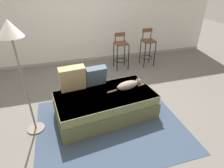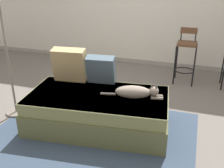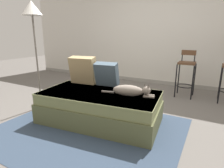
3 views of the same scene
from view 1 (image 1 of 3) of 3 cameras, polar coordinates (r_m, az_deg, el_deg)
The scene contains 11 objects.
ground_plane at distance 3.80m, azimuth -3.46°, elevation -5.56°, with size 16.00×16.00×0.00m, color #66605B.
wall_back_panel at distance 5.40m, azimuth -9.82°, elevation 19.89°, with size 8.00×0.10×2.60m, color silver.
wall_baseboard_trim at distance 5.69m, azimuth -8.66°, elevation 7.29°, with size 8.00×0.02×0.09m, color gray.
area_rug at distance 3.27m, azimuth -0.55°, elevation -12.36°, with size 2.41×2.00×0.01m, color #334256.
couch at distance 3.36m, azimuth -1.99°, elevation -6.22°, with size 1.80×1.09×0.45m.
throw_pillow_corner at distance 3.30m, azimuth -12.00°, elevation 1.68°, with size 0.46×0.28×0.46m.
throw_pillow_middle at distance 3.41m, azimuth -4.92°, elevation 2.52°, with size 0.39×0.26×0.39m.
cat at distance 3.36m, azimuth 5.19°, elevation -0.25°, with size 0.74×0.26×0.19m.
bar_stool_near_window at distance 5.03m, azimuth 2.76°, elevation 10.64°, with size 0.34×0.34×0.95m.
bar_stool_by_doorway at distance 5.32m, azimuth 10.87°, elevation 11.41°, with size 0.32×0.32×1.00m.
floor_lamp at distance 2.74m, azimuth -28.06°, elevation 11.45°, with size 0.32×0.32×1.77m.
Camera 1 is at (-0.65, -3.03, 2.21)m, focal length 30.00 mm.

